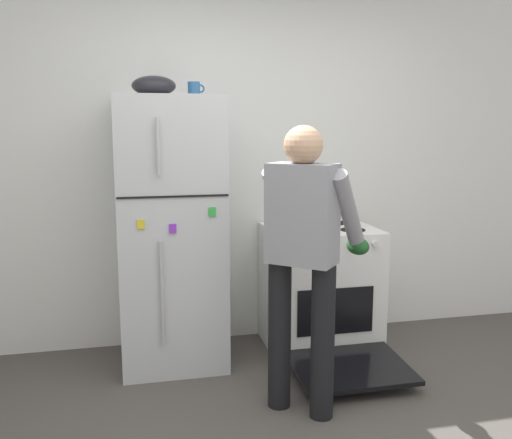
{
  "coord_description": "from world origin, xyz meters",
  "views": [
    {
      "loc": [
        -0.76,
        -2.15,
        1.6
      ],
      "look_at": [
        0.03,
        1.32,
        1.0
      ],
      "focal_mm": 39.57,
      "sensor_mm": 36.0,
      "label": 1
    }
  ],
  "objects_px": {
    "coffee_mug": "(194,89)",
    "mixing_bowl": "(154,86)",
    "refrigerator": "(170,233)",
    "pepper_mill": "(350,209)",
    "person_cook": "(304,245)",
    "red_pot": "(301,222)",
    "stove_range": "(320,290)"
  },
  "relations": [
    {
      "from": "refrigerator",
      "to": "person_cook",
      "type": "relative_size",
      "value": 1.11
    },
    {
      "from": "red_pot",
      "to": "mixing_bowl",
      "type": "relative_size",
      "value": 1.2
    },
    {
      "from": "red_pot",
      "to": "mixing_bowl",
      "type": "distance_m",
      "value": 1.33
    },
    {
      "from": "coffee_mug",
      "to": "mixing_bowl",
      "type": "xyz_separation_m",
      "value": [
        -0.26,
        -0.05,
        0.01
      ]
    },
    {
      "from": "stove_range",
      "to": "coffee_mug",
      "type": "xyz_separation_m",
      "value": [
        -0.87,
        0.07,
        1.4
      ]
    },
    {
      "from": "refrigerator",
      "to": "mixing_bowl",
      "type": "relative_size",
      "value": 6.4
    },
    {
      "from": "refrigerator",
      "to": "pepper_mill",
      "type": "relative_size",
      "value": 10.27
    },
    {
      "from": "pepper_mill",
      "to": "mixing_bowl",
      "type": "height_order",
      "value": "mixing_bowl"
    },
    {
      "from": "red_pot",
      "to": "pepper_mill",
      "type": "xyz_separation_m",
      "value": [
        0.46,
        0.25,
        0.04
      ]
    },
    {
      "from": "refrigerator",
      "to": "red_pot",
      "type": "xyz_separation_m",
      "value": [
        0.9,
        -0.05,
        0.05
      ]
    },
    {
      "from": "person_cook",
      "to": "red_pot",
      "type": "bearing_deg",
      "value": 73.61
    },
    {
      "from": "pepper_mill",
      "to": "red_pot",
      "type": "bearing_deg",
      "value": -151.48
    },
    {
      "from": "pepper_mill",
      "to": "coffee_mug",
      "type": "bearing_deg",
      "value": -172.72
    },
    {
      "from": "person_cook",
      "to": "pepper_mill",
      "type": "relative_size",
      "value": 9.23
    },
    {
      "from": "refrigerator",
      "to": "coffee_mug",
      "type": "bearing_deg",
      "value": 15.4
    },
    {
      "from": "pepper_mill",
      "to": "refrigerator",
      "type": "bearing_deg",
      "value": -171.6
    },
    {
      "from": "refrigerator",
      "to": "red_pot",
      "type": "distance_m",
      "value": 0.9
    },
    {
      "from": "stove_range",
      "to": "mixing_bowl",
      "type": "xyz_separation_m",
      "value": [
        -1.14,
        0.02,
        1.41
      ]
    },
    {
      "from": "person_cook",
      "to": "pepper_mill",
      "type": "xyz_separation_m",
      "value": [
        0.7,
        1.05,
        0.02
      ]
    },
    {
      "from": "red_pot",
      "to": "pepper_mill",
      "type": "distance_m",
      "value": 0.52
    },
    {
      "from": "refrigerator",
      "to": "pepper_mill",
      "type": "distance_m",
      "value": 1.37
    },
    {
      "from": "refrigerator",
      "to": "mixing_bowl",
      "type": "bearing_deg",
      "value": 179.78
    },
    {
      "from": "person_cook",
      "to": "pepper_mill",
      "type": "bearing_deg",
      "value": 56.54
    },
    {
      "from": "coffee_mug",
      "to": "mixing_bowl",
      "type": "height_order",
      "value": "mixing_bowl"
    },
    {
      "from": "mixing_bowl",
      "to": "pepper_mill",
      "type": "bearing_deg",
      "value": 7.93
    },
    {
      "from": "coffee_mug",
      "to": "pepper_mill",
      "type": "relative_size",
      "value": 0.65
    },
    {
      "from": "refrigerator",
      "to": "coffee_mug",
      "type": "relative_size",
      "value": 15.89
    },
    {
      "from": "refrigerator",
      "to": "person_cook",
      "type": "distance_m",
      "value": 1.08
    },
    {
      "from": "stove_range",
      "to": "pepper_mill",
      "type": "distance_m",
      "value": 0.66
    },
    {
      "from": "stove_range",
      "to": "coffee_mug",
      "type": "distance_m",
      "value": 1.65
    },
    {
      "from": "refrigerator",
      "to": "mixing_bowl",
      "type": "height_order",
      "value": "mixing_bowl"
    },
    {
      "from": "red_pot",
      "to": "refrigerator",
      "type": "bearing_deg",
      "value": 176.83
    }
  ]
}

